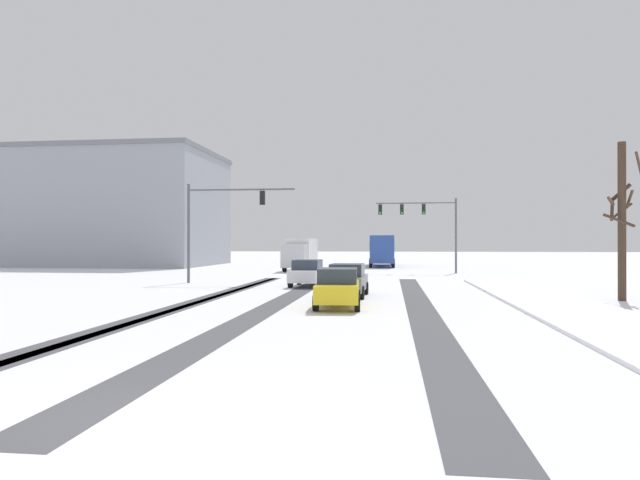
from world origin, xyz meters
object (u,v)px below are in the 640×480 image
object	(u,v)px
traffic_signal_near_left	(219,214)
bare_tree_sidewalk_mid	(622,218)
box_truck_delivery	(300,253)
car_white_lead	(308,273)
office_building_far_left_block	(105,209)
bus_oncoming	(382,248)
traffic_signal_far_right	(423,218)
car_yellow_cab_third	(338,288)
car_grey_second	(347,280)

from	to	relation	value
traffic_signal_near_left	bare_tree_sidewalk_mid	world-z (taller)	bare_tree_sidewalk_mid
traffic_signal_near_left	box_truck_delivery	size ratio (longest dim) A/B	0.96
traffic_signal_near_left	car_white_lead	world-z (taller)	traffic_signal_near_left
office_building_far_left_block	bare_tree_sidewalk_mid	bearing A→B (deg)	-38.52
bus_oncoming	bare_tree_sidewalk_mid	xyz separation A→B (m)	(11.48, -35.73, 1.79)
traffic_signal_far_right	office_building_far_left_block	size ratio (longest dim) A/B	0.27
box_truck_delivery	bare_tree_sidewalk_mid	bearing A→B (deg)	-52.77
car_yellow_cab_third	bus_oncoming	size ratio (longest dim) A/B	0.38
car_white_lead	office_building_far_left_block	size ratio (longest dim) A/B	0.16
car_white_lead	bare_tree_sidewalk_mid	xyz separation A→B (m)	(15.50, -6.50, 2.97)
car_yellow_cab_third	bus_oncoming	xyz separation A→B (m)	(1.19, 40.03, 1.18)
bare_tree_sidewalk_mid	office_building_far_left_block	xyz separation A→B (m)	(-43.71, 34.79, 2.78)
car_yellow_cab_third	box_truck_delivery	world-z (taller)	box_truck_delivery
traffic_signal_far_right	car_yellow_cab_third	bearing A→B (deg)	-100.59
car_grey_second	box_truck_delivery	bearing A→B (deg)	104.42
car_grey_second	office_building_far_left_block	size ratio (longest dim) A/B	0.16
bus_oncoming	car_yellow_cab_third	bearing A→B (deg)	-91.70
bare_tree_sidewalk_mid	office_building_far_left_block	distance (m)	55.94
office_building_far_left_block	car_yellow_cab_third	bearing A→B (deg)	-51.55
bus_oncoming	box_truck_delivery	world-z (taller)	bus_oncoming
traffic_signal_far_right	bare_tree_sidewalk_mid	xyz separation A→B (m)	(7.68, -22.37, -1.03)
car_grey_second	office_building_far_left_block	bearing A→B (deg)	132.10
traffic_signal_far_right	car_grey_second	size ratio (longest dim) A/B	1.67
bare_tree_sidewalk_mid	office_building_far_left_block	world-z (taller)	office_building_far_left_block
bare_tree_sidewalk_mid	car_grey_second	bearing A→B (deg)	178.28
car_yellow_cab_third	bus_oncoming	distance (m)	40.07
car_white_lead	bus_oncoming	size ratio (longest dim) A/B	0.38
car_grey_second	car_yellow_cab_third	size ratio (longest dim) A/B	0.99
traffic_signal_far_right	bus_oncoming	xyz separation A→B (m)	(-3.80, 13.35, -2.83)
traffic_signal_far_right	bare_tree_sidewalk_mid	size ratio (longest dim) A/B	0.95
traffic_signal_far_right	car_white_lead	size ratio (longest dim) A/B	1.66
bare_tree_sidewalk_mid	office_building_far_left_block	size ratio (longest dim) A/B	0.28
traffic_signal_near_left	box_truck_delivery	xyz separation A→B (m)	(2.74, 16.59, -2.86)
traffic_signal_far_right	bare_tree_sidewalk_mid	distance (m)	23.67
box_truck_delivery	office_building_far_left_block	world-z (taller)	office_building_far_left_block
bare_tree_sidewalk_mid	car_white_lead	bearing A→B (deg)	157.26
traffic_signal_far_right	car_yellow_cab_third	distance (m)	27.44
traffic_signal_far_right	bus_oncoming	distance (m)	14.17
traffic_signal_far_right	office_building_far_left_block	world-z (taller)	office_building_far_left_block
traffic_signal_far_right	bare_tree_sidewalk_mid	world-z (taller)	bare_tree_sidewalk_mid
bus_oncoming	traffic_signal_far_right	bearing A→B (deg)	-74.10
car_yellow_cab_third	office_building_far_left_block	bearing A→B (deg)	128.45
car_white_lead	box_truck_delivery	size ratio (longest dim) A/B	0.56
car_white_lead	car_grey_second	size ratio (longest dim) A/B	1.00
car_grey_second	car_yellow_cab_third	world-z (taller)	same
box_truck_delivery	office_building_far_left_block	size ratio (longest dim) A/B	0.29
bus_oncoming	car_grey_second	bearing A→B (deg)	-91.85
traffic_signal_near_left	traffic_signal_far_right	bearing A→B (deg)	45.08
traffic_signal_far_right	car_yellow_cab_third	world-z (taller)	traffic_signal_far_right
car_grey_second	box_truck_delivery	xyz separation A→B (m)	(-6.31, 24.54, 0.82)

